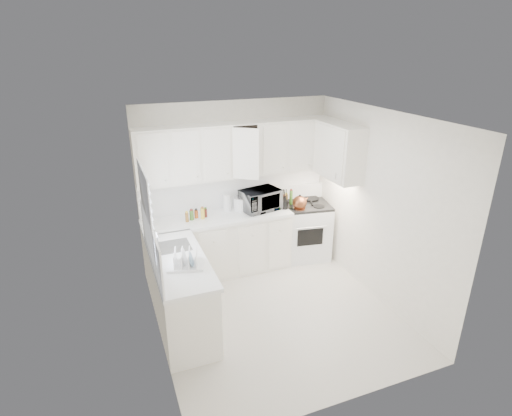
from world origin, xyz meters
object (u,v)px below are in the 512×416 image
tea_kettle (300,202)px  rice_cooker (241,203)px  utensil_crock (285,199)px  stove (304,223)px  microwave (260,198)px  dish_rack (185,258)px

tea_kettle → rice_cooker: bearing=161.7°
tea_kettle → rice_cooker: 0.91m
rice_cooker → utensil_crock: size_ratio=0.72×
stove → microwave: (-0.77, 0.02, 0.55)m
microwave → tea_kettle: bearing=-30.1°
microwave → dish_rack: (-1.46, -1.31, -0.09)m
stove → tea_kettle: 0.52m
tea_kettle → utensil_crock: 0.24m
tea_kettle → utensil_crock: size_ratio=0.82×
tea_kettle → microwave: 0.62m
microwave → dish_rack: size_ratio=1.43×
tea_kettle → stove: bearing=41.4°
stove → dish_rack: (-2.23, -1.28, 0.46)m
tea_kettle → utensil_crock: utensil_crock is taller
stove → microwave: bearing=-172.9°
stove → utensil_crock: size_ratio=3.60×
stove → utensil_crock: 0.65m
microwave → utensil_crock: size_ratio=1.75×
utensil_crock → dish_rack: utensil_crock is taller
tea_kettle → dish_rack: 2.33m
stove → utensil_crock: bearing=-160.3°
stove → rice_cooker: (-1.04, 0.12, 0.47)m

